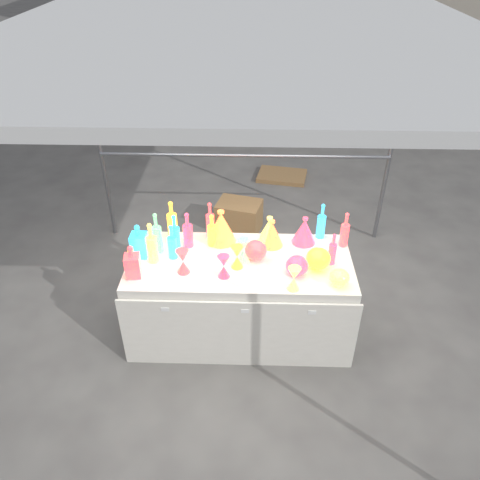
{
  "coord_description": "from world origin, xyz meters",
  "views": [
    {
      "loc": [
        0.09,
        -3.0,
        3.01
      ],
      "look_at": [
        0.0,
        0.0,
        0.95
      ],
      "focal_mm": 35.0,
      "sensor_mm": 36.0,
      "label": 1
    }
  ],
  "objects_px": {
    "globe_0": "(318,259)",
    "bottle_0": "(172,219)",
    "lampshade_0": "(272,233)",
    "cardboard_box_closed": "(239,216)",
    "hourglass_0": "(183,261)",
    "decanter_0": "(132,262)",
    "display_table": "(240,297)"
  },
  "relations": [
    {
      "from": "globe_0",
      "to": "lampshade_0",
      "type": "height_order",
      "value": "lampshade_0"
    },
    {
      "from": "bottle_0",
      "to": "decanter_0",
      "type": "bearing_deg",
      "value": -112.24
    },
    {
      "from": "cardboard_box_closed",
      "to": "decanter_0",
      "type": "height_order",
      "value": "decanter_0"
    },
    {
      "from": "display_table",
      "to": "hourglass_0",
      "type": "xyz_separation_m",
      "value": [
        -0.43,
        -0.15,
        0.48
      ]
    },
    {
      "from": "cardboard_box_closed",
      "to": "hourglass_0",
      "type": "bearing_deg",
      "value": -87.22
    },
    {
      "from": "decanter_0",
      "to": "globe_0",
      "type": "relative_size",
      "value": 1.3
    },
    {
      "from": "display_table",
      "to": "hourglass_0",
      "type": "bearing_deg",
      "value": -160.87
    },
    {
      "from": "decanter_0",
      "to": "globe_0",
      "type": "distance_m",
      "value": 1.43
    },
    {
      "from": "display_table",
      "to": "lampshade_0",
      "type": "xyz_separation_m",
      "value": [
        0.26,
        0.24,
        0.49
      ]
    },
    {
      "from": "cardboard_box_closed",
      "to": "hourglass_0",
      "type": "distance_m",
      "value": 1.93
    },
    {
      "from": "decanter_0",
      "to": "display_table",
      "type": "bearing_deg",
      "value": 18.19
    },
    {
      "from": "bottle_0",
      "to": "lampshade_0",
      "type": "relative_size",
      "value": 1.42
    },
    {
      "from": "cardboard_box_closed",
      "to": "globe_0",
      "type": "bearing_deg",
      "value": -53.54
    },
    {
      "from": "decanter_0",
      "to": "hourglass_0",
      "type": "bearing_deg",
      "value": 11.25
    },
    {
      "from": "bottle_0",
      "to": "hourglass_0",
      "type": "relative_size",
      "value": 1.66
    },
    {
      "from": "bottle_0",
      "to": "hourglass_0",
      "type": "xyz_separation_m",
      "value": [
        0.16,
        -0.5,
        -0.07
      ]
    },
    {
      "from": "cardboard_box_closed",
      "to": "hourglass_0",
      "type": "relative_size",
      "value": 2.42
    },
    {
      "from": "lampshade_0",
      "to": "hourglass_0",
      "type": "bearing_deg",
      "value": -130.81
    },
    {
      "from": "display_table",
      "to": "cardboard_box_closed",
      "type": "bearing_deg",
      "value": 92.11
    },
    {
      "from": "bottle_0",
      "to": "lampshade_0",
      "type": "bearing_deg",
      "value": -7.56
    },
    {
      "from": "hourglass_0",
      "to": "globe_0",
      "type": "distance_m",
      "value": 1.05
    },
    {
      "from": "display_table",
      "to": "decanter_0",
      "type": "height_order",
      "value": "decanter_0"
    },
    {
      "from": "cardboard_box_closed",
      "to": "globe_0",
      "type": "xyz_separation_m",
      "value": [
        0.67,
        -1.68,
        0.65
      ]
    },
    {
      "from": "display_table",
      "to": "lampshade_0",
      "type": "height_order",
      "value": "lampshade_0"
    },
    {
      "from": "bottle_0",
      "to": "hourglass_0",
      "type": "height_order",
      "value": "bottle_0"
    },
    {
      "from": "bottle_0",
      "to": "globe_0",
      "type": "relative_size",
      "value": 1.76
    },
    {
      "from": "cardboard_box_closed",
      "to": "decanter_0",
      "type": "distance_m",
      "value": 2.08
    },
    {
      "from": "display_table",
      "to": "decanter_0",
      "type": "distance_m",
      "value": 0.97
    },
    {
      "from": "globe_0",
      "to": "bottle_0",
      "type": "bearing_deg",
      "value": 160.95
    },
    {
      "from": "bottle_0",
      "to": "lampshade_0",
      "type": "xyz_separation_m",
      "value": [
        0.85,
        -0.11,
        -0.05
      ]
    },
    {
      "from": "decanter_0",
      "to": "hourglass_0",
      "type": "relative_size",
      "value": 1.23
    },
    {
      "from": "hourglass_0",
      "to": "lampshade_0",
      "type": "bearing_deg",
      "value": 29.65
    }
  ]
}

